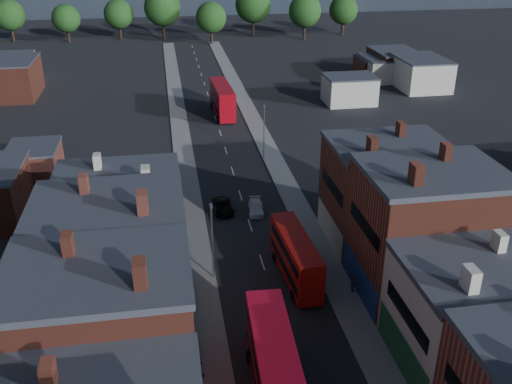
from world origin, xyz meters
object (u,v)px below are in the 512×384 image
object	(u,v)px
bus_0	(274,369)
bus_2	(222,99)
ped_1	(198,366)
ped_3	(353,284)
bus_1	(296,256)
car_3	(256,207)
car_2	(223,206)

from	to	relation	value
bus_0	bus_2	bearing A→B (deg)	89.36
bus_2	ped_1	world-z (taller)	bus_2
ped_1	ped_3	bearing A→B (deg)	-143.89
bus_1	car_3	distance (m)	14.68
bus_2	car_3	world-z (taller)	bus_2
bus_1	car_2	world-z (taller)	bus_1
bus_0	bus_2	xyz separation A→B (m)	(3.87, 68.15, 0.05)
bus_0	ped_3	size ratio (longest dim) A/B	7.64
ped_1	bus_2	bearing A→B (deg)	-91.89
bus_0	bus_2	distance (m)	68.26
car_3	ped_1	world-z (taller)	ped_1
car_3	ped_3	distance (m)	18.81
car_3	bus_2	bearing A→B (deg)	95.82
bus_2	ped_3	world-z (taller)	bus_2
bus_0	car_3	xyz separation A→B (m)	(3.57, 29.60, -2.27)
car_3	ped_3	world-z (taller)	ped_3
car_2	bus_0	bearing A→B (deg)	-90.21
bus_2	car_2	size ratio (longest dim) A/B	2.61
bus_2	bus_0	bearing A→B (deg)	-95.38
bus_2	ped_1	bearing A→B (deg)	-100.18
bus_2	car_2	world-z (taller)	bus_2
ped_1	ped_3	distance (m)	17.62
bus_2	bus_1	bearing A→B (deg)	-90.81
bus_0	ped_1	world-z (taller)	bus_0
car_3	ped_3	xyz separation A→B (m)	(6.36, -17.70, 0.32)
car_2	ped_1	xyz separation A→B (m)	(-5.01, -27.39, 0.40)
ped_3	car_2	bearing A→B (deg)	31.99
ped_3	ped_1	bearing A→B (deg)	123.08
ped_1	ped_3	world-z (taller)	ped_1
car_3	ped_1	distance (m)	27.95
bus_0	car_2	xyz separation A→B (m)	(-0.32, 30.50, -2.21)
bus_2	ped_3	distance (m)	56.62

